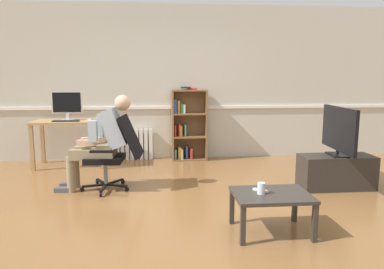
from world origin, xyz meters
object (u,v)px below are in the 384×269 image
tv_screen (339,130)px  spare_remote (260,190)px  radiator (132,144)px  coffee_table (271,198)px  imac_monitor (67,104)px  computer_mouse (89,120)px  keyboard (66,121)px  person_seated (102,140)px  computer_desk (71,128)px  bookshelf (187,126)px  tv_stand (336,172)px  office_chair (117,150)px  drinking_glass (261,188)px

tv_screen → spare_remote: bearing=135.8°
radiator → coffee_table: 3.57m
imac_monitor → computer_mouse: bearing=-27.0°
imac_monitor → keyboard: (0.02, -0.22, -0.26)m
radiator → person_seated: person_seated is taller
coffee_table → tv_screen: bearing=44.7°
imac_monitor → spare_remote: bearing=-49.4°
computer_desk → computer_mouse: bearing=-20.2°
keyboard → bookshelf: 2.02m
keyboard → computer_mouse: size_ratio=4.06×
keyboard → coffee_table: bearing=-47.2°
tv_stand → coffee_table: size_ratio=1.34×
radiator → office_chair: 1.78m
office_chair → coffee_table: (1.58, -1.47, -0.19)m
imac_monitor → person_seated: 1.66m
imac_monitor → office_chair: imac_monitor is taller
tv_screen → drinking_glass: tv_screen is taller
bookshelf → office_chair: (-1.04, -1.66, -0.09)m
keyboard → radiator: (0.99, 0.53, -0.49)m
computer_mouse → coffee_table: bearing=-51.8°
drinking_glass → bookshelf: bearing=97.9°
bookshelf → tv_stand: (1.82, -1.87, -0.39)m
person_seated → office_chair: bearing=90.0°
imac_monitor → tv_screen: bearing=-23.5°
tv_stand → person_seated: bearing=175.9°
person_seated → computer_mouse: bearing=-158.7°
keyboard → coffee_table: size_ratio=0.58×
drinking_glass → coffee_table: bearing=5.1°
computer_desk → office_chair: office_chair is taller
coffee_table → office_chair: bearing=136.9°
radiator → tv_stand: 3.42m
imac_monitor → drinking_glass: size_ratio=4.56×
computer_mouse → tv_screen: 3.72m
keyboard → coffee_table: 3.71m
imac_monitor → computer_desk: bearing=-52.3°
coffee_table → drinking_glass: bearing=-174.9°
office_chair → person_seated: size_ratio=0.79×
person_seated → drinking_glass: size_ratio=11.54×
radiator → tv_screen: (2.79, -1.96, 0.50)m
radiator → coffee_table: size_ratio=1.04×
radiator → tv_screen: 3.45m
tv_stand → computer_mouse: bearing=156.9°
radiator → imac_monitor: bearing=-162.8°
computer_desk → tv_stand: 4.08m
person_seated → tv_screen: (3.04, -0.22, 0.12)m
computer_desk → imac_monitor: 0.40m
keyboard → computer_mouse: (0.36, 0.02, 0.01)m
radiator → tv_stand: bearing=-35.1°
bookshelf → radiator: bookshelf is taller
computer_desk → office_chair: bearing=-57.0°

